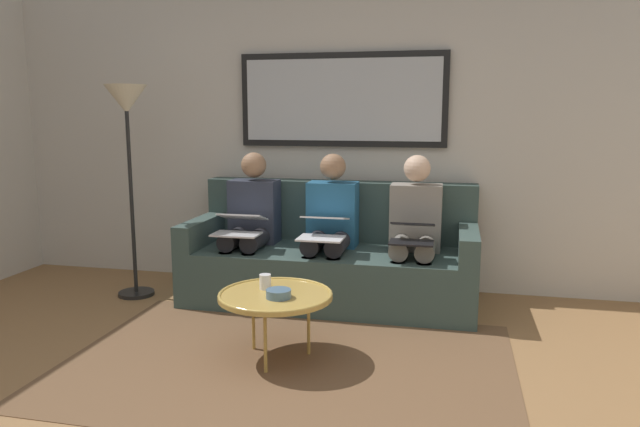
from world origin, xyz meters
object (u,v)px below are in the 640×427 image
at_px(framed_mirror, 342,100).
at_px(person_middle, 330,224).
at_px(couch, 332,260).
at_px(cup, 265,282).
at_px(person_left, 415,228).
at_px(laptop_white, 323,227).
at_px(person_right, 251,221).
at_px(standing_lamp, 127,123).
at_px(laptop_black, 412,232).
at_px(bowl, 279,294).
at_px(laptop_silver, 240,224).
at_px(coffee_table, 275,296).

xyz_separation_m(framed_mirror, person_middle, (0.00, 0.46, -0.94)).
xyz_separation_m(couch, cup, (0.18, 1.14, 0.14)).
relative_size(person_left, laptop_white, 3.02).
distance_m(couch, cup, 1.16).
bearing_deg(cup, person_right, -66.47).
xyz_separation_m(couch, standing_lamp, (1.55, 0.27, 1.06)).
distance_m(cup, laptop_black, 1.17).
distance_m(bowl, laptop_white, 1.00).
height_order(bowl, laptop_silver, laptop_silver).
bearing_deg(bowl, coffee_table, -59.53).
bearing_deg(coffee_table, person_right, -64.30).
bearing_deg(laptop_black, laptop_silver, -0.30).
bearing_deg(person_right, laptop_black, 168.95).
bearing_deg(couch, person_middle, 90.00).
relative_size(person_left, person_middle, 1.00).
bearing_deg(person_right, laptop_silver, 90.00).
bearing_deg(coffee_table, framed_mirror, -93.10).
bearing_deg(coffee_table, laptop_black, -128.96).
distance_m(cup, bowl, 0.20).
bearing_deg(standing_lamp, coffee_table, 147.00).
height_order(cup, person_right, person_right).
relative_size(laptop_white, person_right, 0.33).
bearing_deg(laptop_silver, couch, -154.02).
relative_size(laptop_white, standing_lamp, 0.23).
bearing_deg(couch, framed_mirror, -90.00).
bearing_deg(coffee_table, laptop_white, -95.47).
bearing_deg(person_middle, couch, -90.00).
height_order(framed_mirror, person_right, framed_mirror).
relative_size(cup, person_right, 0.08).
distance_m(framed_mirror, laptop_black, 1.33).
bearing_deg(bowl, laptop_black, -125.35).
relative_size(framed_mirror, standing_lamp, 1.02).
distance_m(couch, coffee_table, 1.22).
bearing_deg(laptop_white, standing_lamp, -1.56).
bearing_deg(framed_mirror, coffee_table, 86.90).
height_order(cup, laptop_black, laptop_black).
bearing_deg(laptop_white, framed_mirror, -90.00).
height_order(cup, laptop_silver, laptop_silver).
relative_size(bowl, person_middle, 0.13).
distance_m(bowl, standing_lamp, 2.05).
height_order(framed_mirror, person_left, framed_mirror).
relative_size(couch, bowl, 15.19).
bearing_deg(laptop_black, bowl, 54.65).
distance_m(laptop_white, standing_lamp, 1.72).
distance_m(framed_mirror, person_right, 1.23).
distance_m(bowl, laptop_black, 1.20).
bearing_deg(person_left, laptop_black, 90.00).
relative_size(framed_mirror, cup, 18.86).
bearing_deg(person_left, coffee_table, 57.67).
bearing_deg(bowl, person_middle, -92.19).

